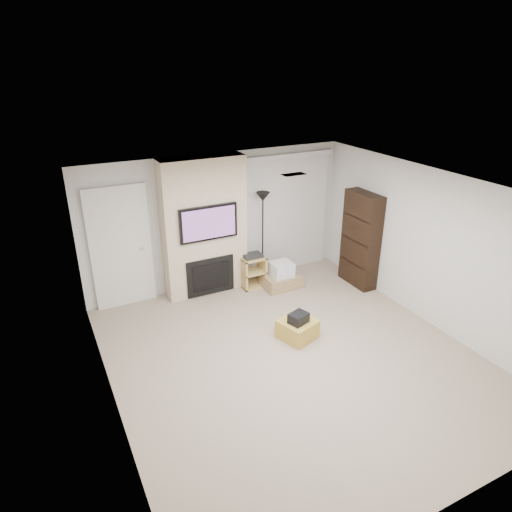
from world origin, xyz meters
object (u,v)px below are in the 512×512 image
av_stand (252,269)px  ottoman (297,329)px  floor_lamp (263,212)px  bookshelf (361,240)px  box_stack (281,277)px

av_stand → ottoman: bearing=-94.8°
ottoman → floor_lamp: 2.46m
av_stand → bookshelf: bookshelf is taller
av_stand → bookshelf: (1.86, -0.80, 0.55)m
ottoman → floor_lamp: bearing=77.1°
ottoman → floor_lamp: size_ratio=0.29×
floor_lamp → box_stack: floor_lamp is taller
box_stack → bookshelf: 1.64m
ottoman → av_stand: (0.16, 1.88, 0.20)m
box_stack → ottoman: bearing=-111.5°
bookshelf → floor_lamp: bearing=146.9°
ottoman → floor_lamp: floor_lamp is taller
box_stack → bookshelf: bearing=-21.6°
ottoman → av_stand: 1.90m
ottoman → bookshelf: bearing=28.2°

